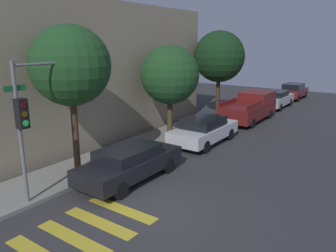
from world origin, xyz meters
name	(u,v)px	position (x,y,z in m)	size (l,w,h in m)	color
ground_plane	(151,211)	(0.00, 0.00, 0.00)	(60.00, 60.00, 0.00)	#333335
sidewalk	(61,176)	(0.00, 4.40, 0.07)	(26.00, 2.39, 0.14)	gray
traffic_light_pole	(35,105)	(-1.45, 3.37, 3.21)	(2.68, 0.56, 4.59)	slate
sedan_near_corner	(130,162)	(1.42, 2.10, 0.71)	(4.48, 1.75, 1.33)	black
sedan_middle	(204,130)	(7.12, 2.10, 0.73)	(4.37, 1.87, 1.39)	silver
pickup_truck	(250,107)	(13.43, 2.10, 0.91)	(5.24, 2.04, 1.81)	maroon
sedan_far_end	(276,99)	(18.92, 2.10, 0.72)	(4.32, 1.74, 1.36)	#B7BABF
sedan_tail_of_row	(293,91)	(24.11, 2.10, 0.74)	(4.27, 1.76, 1.42)	maroon
tree_near_corner	(70,66)	(0.67, 4.21, 4.25)	(2.99, 2.99, 5.76)	#42301E
tree_midblock	(170,75)	(7.10, 4.21, 3.41)	(3.12, 3.12, 4.99)	#4C3823
tree_far_end	(219,57)	(12.83, 4.21, 4.17)	(3.38, 3.38, 5.87)	#42301E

